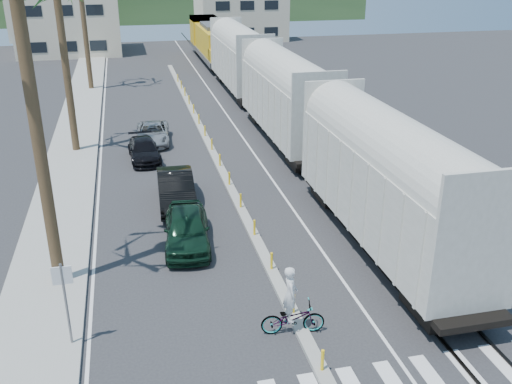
% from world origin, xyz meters
% --- Properties ---
extents(ground, '(140.00, 140.00, 0.00)m').
position_xyz_m(ground, '(0.00, 0.00, 0.00)').
color(ground, '#28282B').
rests_on(ground, ground).
extents(sidewalk, '(3.00, 90.00, 0.15)m').
position_xyz_m(sidewalk, '(-8.50, 25.00, 0.07)').
color(sidewalk, gray).
rests_on(sidewalk, ground).
extents(rails, '(1.56, 100.00, 0.06)m').
position_xyz_m(rails, '(5.00, 28.00, 0.03)').
color(rails, black).
rests_on(rails, ground).
extents(median, '(0.45, 60.00, 0.85)m').
position_xyz_m(median, '(0.00, 19.96, 0.09)').
color(median, gray).
rests_on(median, ground).
extents(lane_markings, '(9.42, 90.00, 0.01)m').
position_xyz_m(lane_markings, '(-2.15, 25.00, 0.00)').
color(lane_markings, silver).
rests_on(lane_markings, ground).
extents(freight_train, '(3.00, 60.94, 5.85)m').
position_xyz_m(freight_train, '(5.00, 26.62, 2.91)').
color(freight_train, '#B1B0A3').
rests_on(freight_train, ground).
extents(street_sign, '(0.60, 0.08, 3.00)m').
position_xyz_m(street_sign, '(-7.30, 2.00, 1.97)').
color(street_sign, slate).
rests_on(street_sign, ground).
extents(buildings, '(38.00, 27.00, 10.00)m').
position_xyz_m(buildings, '(-6.41, 71.66, 4.36)').
color(buildings, beige).
rests_on(buildings, ground).
extents(car_lead, '(2.74, 5.00, 1.58)m').
position_xyz_m(car_lead, '(-2.94, 7.96, 0.79)').
color(car_lead, black).
rests_on(car_lead, ground).
extents(car_second, '(2.03, 5.04, 1.63)m').
position_xyz_m(car_second, '(-2.97, 12.38, 0.81)').
color(car_second, black).
rests_on(car_second, ground).
extents(car_third, '(2.22, 4.44, 1.23)m').
position_xyz_m(car_third, '(-4.20, 19.44, 0.61)').
color(car_third, black).
rests_on(car_third, ground).
extents(car_rear, '(2.78, 4.90, 1.28)m').
position_xyz_m(car_rear, '(-3.48, 22.76, 0.64)').
color(car_rear, '#9FA1A4').
rests_on(car_rear, ground).
extents(cyclist, '(1.25, 2.27, 2.47)m').
position_xyz_m(cyclist, '(-0.31, 1.12, 0.79)').
color(cyclist, '#9EA0A5').
rests_on(cyclist, ground).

